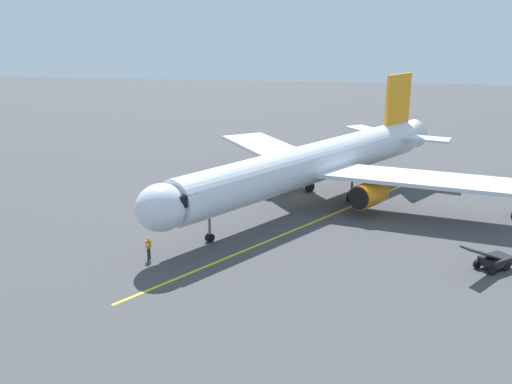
# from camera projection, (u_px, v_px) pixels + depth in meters

# --- Properties ---
(ground_plane) EXTENTS (220.00, 220.00, 0.00)m
(ground_plane) POSITION_uv_depth(u_px,v_px,m) (304.00, 198.00, 56.99)
(ground_plane) COLOR #424244
(apron_lead_in_line) EXTENTS (22.71, 33.20, 0.01)m
(apron_lead_in_line) POSITION_uv_depth(u_px,v_px,m) (307.00, 225.00, 49.67)
(apron_lead_in_line) COLOR yellow
(apron_lead_in_line) RESTS_ON ground
(airplane) EXTENTS (30.88, 35.34, 11.50)m
(airplane) POSITION_uv_depth(u_px,v_px,m) (315.00, 164.00, 54.34)
(airplane) COLOR silver
(airplane) RESTS_ON ground
(ground_crew_marshaller) EXTENTS (0.39, 0.47, 1.71)m
(ground_crew_marshaller) POSITION_uv_depth(u_px,v_px,m) (149.00, 248.00, 42.42)
(ground_crew_marshaller) COLOR #23232D
(ground_crew_marshaller) RESTS_ON ground
(belt_loader_portside) EXTENTS (4.34, 3.77, 2.32)m
(belt_loader_portside) POSITION_uv_depth(u_px,v_px,m) (493.00, 260.00, 40.71)
(belt_loader_portside) COLOR black
(belt_loader_portside) RESTS_ON ground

